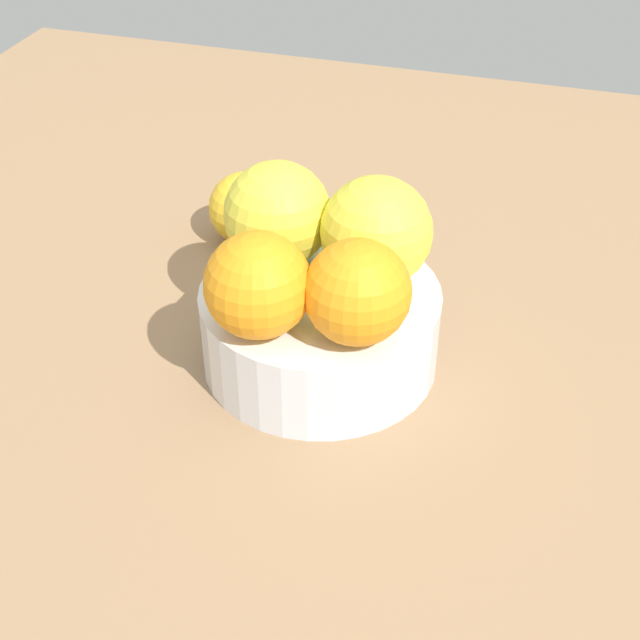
{
  "coord_description": "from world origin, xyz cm",
  "views": [
    {
      "loc": [
        -14.49,
        47.82,
        41.54
      ],
      "look_at": [
        0.0,
        0.0,
        3.56
      ],
      "focal_mm": 50.86,
      "sensor_mm": 36.0,
      "label": 1
    }
  ],
  "objects_px": {
    "orange_in_bowl_1": "(357,292)",
    "orange_in_bowl_0": "(376,232)",
    "orange_loose_0": "(245,208)",
    "orange_in_bowl_3": "(278,215)",
    "fruit_bowl": "(320,328)",
    "orange_in_bowl_2": "(258,285)"
  },
  "relations": [
    {
      "from": "orange_in_bowl_2",
      "to": "orange_in_bowl_0",
      "type": "bearing_deg",
      "value": -126.5
    },
    {
      "from": "orange_loose_0",
      "to": "orange_in_bowl_0",
      "type": "bearing_deg",
      "value": 141.41
    },
    {
      "from": "orange_in_bowl_1",
      "to": "orange_in_bowl_3",
      "type": "bearing_deg",
      "value": -42.2
    },
    {
      "from": "fruit_bowl",
      "to": "orange_in_bowl_3",
      "type": "xyz_separation_m",
      "value": [
        0.04,
        -0.03,
        0.07
      ]
    },
    {
      "from": "orange_in_bowl_1",
      "to": "orange_loose_0",
      "type": "height_order",
      "value": "orange_in_bowl_1"
    },
    {
      "from": "orange_in_bowl_2",
      "to": "orange_in_bowl_3",
      "type": "relative_size",
      "value": 0.92
    },
    {
      "from": "fruit_bowl",
      "to": "orange_in_bowl_2",
      "type": "relative_size",
      "value": 2.42
    },
    {
      "from": "orange_in_bowl_1",
      "to": "orange_loose_0",
      "type": "distance_m",
      "value": 0.23
    },
    {
      "from": "orange_in_bowl_1",
      "to": "orange_loose_0",
      "type": "bearing_deg",
      "value": -50.86
    },
    {
      "from": "orange_in_bowl_1",
      "to": "orange_in_bowl_3",
      "type": "relative_size",
      "value": 0.9
    },
    {
      "from": "fruit_bowl",
      "to": "orange_in_bowl_0",
      "type": "bearing_deg",
      "value": -140.46
    },
    {
      "from": "orange_in_bowl_3",
      "to": "orange_in_bowl_1",
      "type": "bearing_deg",
      "value": 137.8
    },
    {
      "from": "orange_in_bowl_1",
      "to": "orange_in_bowl_3",
      "type": "height_order",
      "value": "orange_in_bowl_3"
    },
    {
      "from": "orange_in_bowl_0",
      "to": "orange_in_bowl_1",
      "type": "distance_m",
      "value": 0.07
    },
    {
      "from": "orange_in_bowl_1",
      "to": "orange_in_bowl_0",
      "type": "bearing_deg",
      "value": -86.13
    },
    {
      "from": "orange_in_bowl_1",
      "to": "orange_in_bowl_3",
      "type": "distance_m",
      "value": 0.1
    },
    {
      "from": "orange_loose_0",
      "to": "fruit_bowl",
      "type": "bearing_deg",
      "value": 128.08
    },
    {
      "from": "orange_in_bowl_0",
      "to": "orange_in_bowl_2",
      "type": "xyz_separation_m",
      "value": [
        0.06,
        0.08,
        -0.0
      ]
    },
    {
      "from": "orange_in_bowl_3",
      "to": "orange_loose_0",
      "type": "distance_m",
      "value": 0.14
    },
    {
      "from": "orange_in_bowl_0",
      "to": "orange_in_bowl_3",
      "type": "height_order",
      "value": "orange_in_bowl_0"
    },
    {
      "from": "fruit_bowl",
      "to": "orange_in_bowl_0",
      "type": "relative_size",
      "value": 2.18
    },
    {
      "from": "orange_in_bowl_0",
      "to": "orange_in_bowl_1",
      "type": "xyz_separation_m",
      "value": [
        -0.0,
        0.06,
        -0.0
      ]
    }
  ]
}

